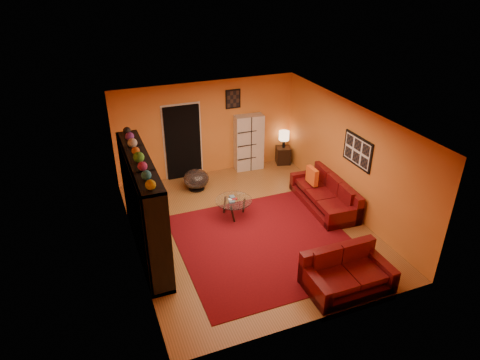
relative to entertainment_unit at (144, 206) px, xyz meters
name	(u,v)px	position (x,y,z in m)	size (l,w,h in m)	color
floor	(249,227)	(2.27, 0.00, -1.05)	(6.00, 6.00, 0.00)	brown
ceiling	(250,118)	(2.27, 0.00, 1.55)	(6.00, 6.00, 0.00)	white
wall_back	(207,129)	(2.27, 3.00, 0.25)	(6.00, 6.00, 0.00)	orange
wall_front	(324,258)	(2.27, -3.00, 0.25)	(6.00, 6.00, 0.00)	orange
wall_left	(131,197)	(-0.23, 0.00, 0.25)	(6.00, 6.00, 0.00)	orange
wall_right	(349,158)	(4.78, 0.00, 0.25)	(6.00, 6.00, 0.00)	orange
rug	(266,243)	(2.38, -0.70, -1.04)	(3.60, 3.60, 0.01)	#510910
doorway	(183,142)	(1.57, 2.96, -0.03)	(0.95, 0.10, 2.04)	black
wall_art_right	(358,151)	(4.75, -0.30, 0.55)	(0.03, 1.00, 0.70)	black
wall_art_back	(233,99)	(3.02, 2.98, 1.00)	(0.42, 0.03, 0.52)	black
entertainment_unit	(144,206)	(0.00, 0.00, 0.00)	(0.45, 3.00, 2.10)	black
tv	(146,209)	(0.05, 0.01, -0.08)	(0.11, 0.86, 0.50)	black
sofa	(327,195)	(4.41, 0.19, -0.76)	(1.00, 2.18, 0.85)	#4F0A0E
loveseat	(345,272)	(3.20, -2.41, -0.77)	(1.56, 0.94, 0.85)	#4F0A0E
throw_pillow	(312,176)	(4.22, 0.64, -0.42)	(0.12, 0.42, 0.42)	#F85E1B
coffee_table	(234,202)	(2.12, 0.56, -0.66)	(0.85, 0.85, 0.42)	silver
storage_cabinet	(249,143)	(3.42, 2.80, -0.25)	(0.80, 0.35, 1.60)	silver
bowl_chair	(196,179)	(1.67, 2.14, -0.76)	(0.67, 0.67, 0.55)	black
side_table	(283,155)	(4.50, 2.75, -0.80)	(0.40, 0.40, 0.50)	black
table_lamp	(284,136)	(4.50, 2.75, -0.20)	(0.30, 0.30, 0.50)	black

